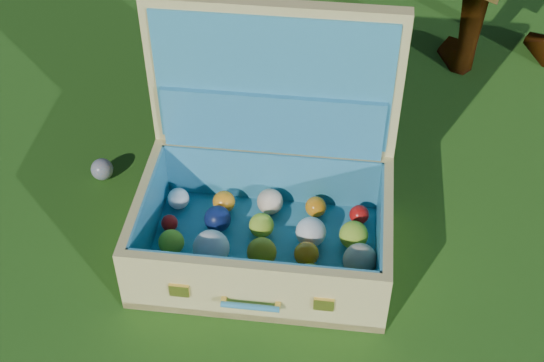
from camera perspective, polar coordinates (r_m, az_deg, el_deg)
The scene contains 3 objects.
ground at distance 1.91m, azimuth 0.33°, elevation -4.35°, with size 60.00×60.00×0.00m, color #215114.
stray_ball at distance 2.10m, azimuth -12.68°, elevation 0.87°, with size 0.06×0.06×0.06m, color teal.
suitcase at distance 1.80m, azimuth -0.34°, elevation -0.58°, with size 0.66×0.52×0.58m.
Camera 1 is at (0.34, -1.26, 1.39)m, focal length 50.00 mm.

